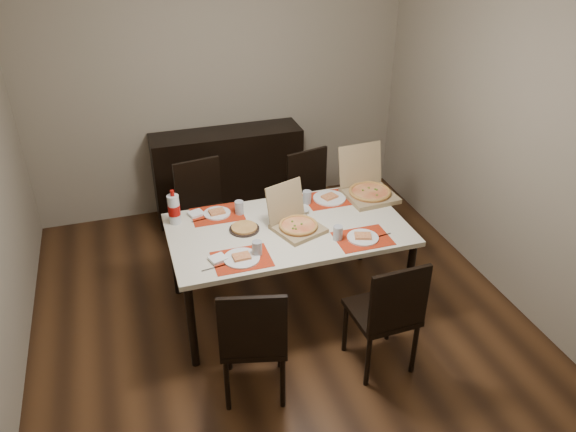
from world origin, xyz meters
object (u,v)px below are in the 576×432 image
Objects in this scene: sideboard at (228,173)px; chair_far_right at (313,197)px; chair_near_left at (253,338)px; dining_table at (288,235)px; dip_bowl at (300,210)px; soda_bottle at (174,209)px; chair_near_right at (388,312)px; pizza_box_center at (296,223)px; chair_far_left at (204,208)px.

sideboard is 1.61× the size of chair_far_right.
chair_far_right is at bearing 58.86° from chair_near_left.
sideboard reaches higher than dining_table.
chair_far_right is 6.82× the size of dip_bowl.
sideboard reaches higher than dip_bowl.
chair_far_right reaches higher than sideboard.
sideboard is at bearing 62.80° from soda_bottle.
chair_far_right is 3.32× the size of soda_bottle.
soda_bottle reaches higher than chair_near_right.
soda_bottle is (-0.97, 0.13, 0.10)m from dip_bowl.
chair_near_right is at bearing -65.51° from pizza_box_center.
pizza_box_center is at bearing 114.49° from chair_near_right.
chair_far_left is at bearing -117.10° from sideboard.
dip_bowl is (0.66, 1.04, 0.26)m from chair_near_left.
chair_near_left is at bearing -122.50° from dip_bowl.
dining_table is (0.11, -1.68, 0.23)m from sideboard.
pizza_box_center reaches higher than chair_far_right.
chair_far_right is (1.01, -0.10, 0.00)m from chair_far_left.
chair_far_left is 2.05× the size of pizza_box_center.
chair_far_left is at bearing 132.63° from dip_bowl.
chair_far_right is at bearing -5.64° from chair_far_left.
dip_bowl is at bearing 63.95° from pizza_box_center.
pizza_box_center is 3.33× the size of dip_bowl.
chair_far_left is 3.32× the size of soda_bottle.
chair_near_left is 2.05× the size of pizza_box_center.
pizza_box_center is 0.27m from dip_bowl.
chair_far_left is at bearing 90.08° from chair_near_left.
chair_near_right is 3.32× the size of soda_bottle.
chair_near_right is 1.00× the size of chair_far_right.
dip_bowl is at bearing -7.85° from soda_bottle.
soda_bottle reaches higher than dining_table.
dip_bowl reaches higher than dining_table.
chair_near_left reaches higher than sideboard.
dining_table is 1.00m from chair_near_left.
dip_bowl is at bearing -47.37° from chair_far_left.
chair_near_left is (-0.39, -2.53, 0.06)m from sideboard.
chair_near_right reaches higher than sideboard.
soda_bottle is at bearing 104.65° from chair_near_left.
chair_near_left is 3.32× the size of soda_bottle.
soda_bottle reaches higher than chair_far_left.
pizza_box_center is at bearing -84.60° from sideboard.
chair_far_right is (1.01, 1.67, 0.00)m from chair_near_left.
chair_near_right is 6.82× the size of dip_bowl.
pizza_box_center is at bearing -60.20° from chair_far_left.
chair_near_left is at bearing -121.14° from chair_far_right.
pizza_box_center is at bearing -23.46° from soda_bottle.
chair_near_left and chair_far_left have the same top height.
dip_bowl is at bearing 50.05° from dining_table.
sideboard is 1.61× the size of chair_near_right.
dining_table is at bearing -61.41° from chair_far_left.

